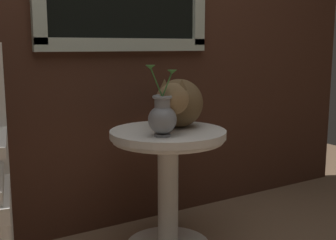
% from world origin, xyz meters
% --- Properties ---
extents(wicker_side_table, '(0.57, 0.57, 0.62)m').
position_xyz_m(wicker_side_table, '(0.29, 0.22, 0.43)').
color(wicker_side_table, silver).
rests_on(wicker_side_table, ground_plane).
extents(cat, '(0.42, 0.46, 0.26)m').
position_xyz_m(cat, '(0.36, 0.25, 0.74)').
color(cat, brown).
rests_on(cat, wicker_side_table).
extents(pewter_vase_with_ivy, '(0.15, 0.13, 0.32)m').
position_xyz_m(pewter_vase_with_ivy, '(0.19, 0.11, 0.71)').
color(pewter_vase_with_ivy, gray).
rests_on(pewter_vase_with_ivy, wicker_side_table).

